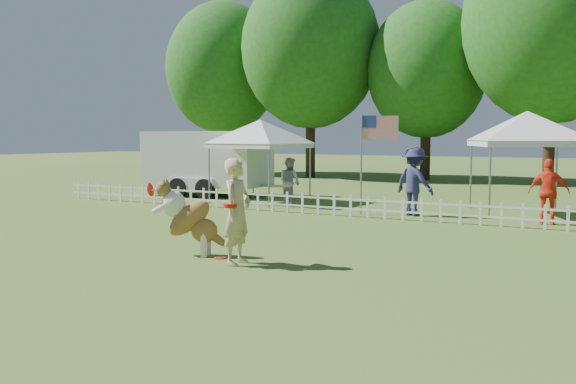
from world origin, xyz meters
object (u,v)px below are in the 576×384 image
object	(u,v)px
spectator_b	(415,182)
handler	(237,212)
canopy_tent_left	(260,162)
cargo_trailer	(208,163)
flag_pole	(361,164)
spectator_a	(290,182)
spectator_c	(549,192)
canopy_tent_right	(526,164)
dog	(190,218)
frisbee_on_turf	(220,258)

from	to	relation	value
spectator_b	handler	bearing A→B (deg)	108.92
handler	canopy_tent_left	distance (m)	10.34
cargo_trailer	flag_pole	xyz separation A→B (m)	(7.22, -2.55, 0.20)
handler	spectator_b	distance (m)	8.08
spectator_a	spectator_c	size ratio (longest dim) A/B	0.93
canopy_tent_right	spectator_b	world-z (taller)	canopy_tent_right
canopy_tent_right	spectator_c	distance (m)	2.33
dog	canopy_tent_right	xyz separation A→B (m)	(4.31, 9.80, 0.73)
dog	cargo_trailer	distance (m)	12.10
canopy_tent_left	flag_pole	size ratio (longest dim) A/B	0.95
canopy_tent_right	flag_pole	world-z (taller)	canopy_tent_right
handler	spectator_a	bearing A→B (deg)	18.30
spectator_a	canopy_tent_right	bearing A→B (deg)	-147.28
canopy_tent_left	spectator_a	world-z (taller)	canopy_tent_left
canopy_tent_right	spectator_a	size ratio (longest dim) A/B	1.85
canopy_tent_left	flag_pole	bearing A→B (deg)	-13.87
handler	canopy_tent_left	bearing A→B (deg)	24.28
canopy_tent_left	spectator_c	world-z (taller)	canopy_tent_left
handler	cargo_trailer	distance (m)	13.01
canopy_tent_left	canopy_tent_right	world-z (taller)	canopy_tent_right
flag_pole	spectator_b	bearing A→B (deg)	5.62
handler	canopy_tent_right	size ratio (longest dim) A/B	0.64
canopy_tent_left	handler	bearing A→B (deg)	-56.02
frisbee_on_turf	canopy_tent_right	bearing A→B (deg)	69.45
canopy_tent_right	flag_pole	size ratio (longest dim) A/B	1.00
dog	cargo_trailer	xyz separation A→B (m)	(-6.92, 9.91, 0.52)
cargo_trailer	spectator_b	bearing A→B (deg)	-19.33
canopy_tent_left	cargo_trailer	xyz separation A→B (m)	(-3.03, 1.17, -0.13)
canopy_tent_left	dog	bearing A→B (deg)	-61.60
canopy_tent_right	spectator_a	world-z (taller)	canopy_tent_right
handler	spectator_a	distance (m)	9.26
flag_pole	spectator_c	distance (m)	4.95
canopy_tent_right	frisbee_on_turf	bearing A→B (deg)	-135.14
flag_pole	frisbee_on_turf	bearing A→B (deg)	-99.86
dog	spectator_c	world-z (taller)	spectator_c
frisbee_on_turf	spectator_a	bearing A→B (deg)	110.97
cargo_trailer	spectator_a	distance (m)	4.75
flag_pole	handler	bearing A→B (deg)	-95.73
frisbee_on_turf	canopy_tent_right	size ratio (longest dim) A/B	0.08
handler	spectator_c	distance (m)	8.93
frisbee_on_turf	cargo_trailer	xyz separation A→B (m)	(-7.56, 9.87, 1.21)
canopy_tent_left	spectator_b	bearing A→B (deg)	-4.97
handler	dog	size ratio (longest dim) A/B	1.31
cargo_trailer	spectator_a	xyz separation A→B (m)	(4.42, -1.67, -0.45)
canopy_tent_left	spectator_a	bearing A→B (deg)	-15.31
dog	canopy_tent_left	world-z (taller)	canopy_tent_left
dog	spectator_b	xyz separation A→B (m)	(1.71, 7.81, 0.25)
cargo_trailer	spectator_c	size ratio (longest dim) A/B	3.35
cargo_trailer	spectator_b	world-z (taller)	cargo_trailer
dog	canopy_tent_right	distance (m)	10.73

